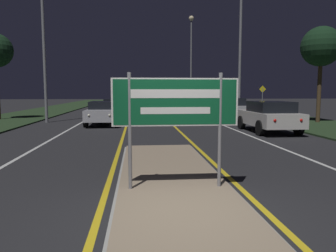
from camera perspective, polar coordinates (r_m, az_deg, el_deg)
name	(u,v)px	position (r m, az deg, el deg)	size (l,w,h in m)	color
ground_plane	(185,218)	(5.25, 2.95, -15.65)	(160.00, 160.00, 0.00)	#232326
median_island	(175,190)	(6.44, 1.28, -11.13)	(2.30, 10.11, 0.10)	#999993
verge_left	(17,117)	(26.41, -24.80, 1.36)	(5.00, 100.00, 0.08)	#23381E
verge_right	(268,116)	(26.92, 16.95, 1.73)	(5.00, 100.00, 0.08)	#23381E
centre_line_yellow_left	(130,113)	(29.90, -6.57, 2.29)	(0.12, 70.00, 0.01)	gold
centre_line_yellow_right	(160,113)	(29.96, -1.44, 2.33)	(0.12, 70.00, 0.01)	gold
lane_line_white_left	(98,113)	(30.09, -12.03, 2.22)	(0.12, 70.00, 0.01)	silver
lane_line_white_right	(191,112)	(30.29, 3.97, 2.36)	(0.12, 70.00, 0.01)	silver
edge_line_white_left	(64,113)	(30.59, -17.62, 2.13)	(0.10, 70.00, 0.01)	silver
edge_line_white_right	(222,112)	(30.92, 9.47, 2.37)	(0.10, 70.00, 0.01)	silver
highway_sign	(176,107)	(6.15, 1.32, 3.38)	(2.39, 0.07, 2.19)	gray
streetlight_left_near	(43,25)	(22.23, -20.93, 16.14)	(0.49, 0.49, 9.67)	gray
streetlight_right_near	(241,21)	(24.05, 12.55, 17.37)	(0.56, 0.56, 10.26)	gray
streetlight_right_far	(191,45)	(42.82, 4.06, 13.89)	(0.63, 0.63, 11.41)	gray
car_receding_0	(269,116)	(16.36, 17.14, 1.71)	(1.98, 4.25, 1.47)	silver
car_receding_1	(230,107)	(24.62, 10.67, 3.23)	(1.93, 4.63, 1.48)	#B7B7BC
car_receding_2	(169,102)	(35.11, 0.12, 4.15)	(1.89, 4.21, 1.49)	#B7B7BC
car_approaching_0	(103,112)	(19.51, -11.18, 2.36)	(1.85, 4.25, 1.36)	#B7B7BC
car_approaching_1	(114,106)	(28.88, -9.34, 3.49)	(2.04, 4.63, 1.29)	black
warning_sign	(262,97)	(29.51, 16.11, 4.95)	(0.60, 0.06, 2.36)	gray
roadside_palm_right	(321,47)	(22.01, 25.13, 12.32)	(2.36, 2.36, 5.71)	#4C3823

